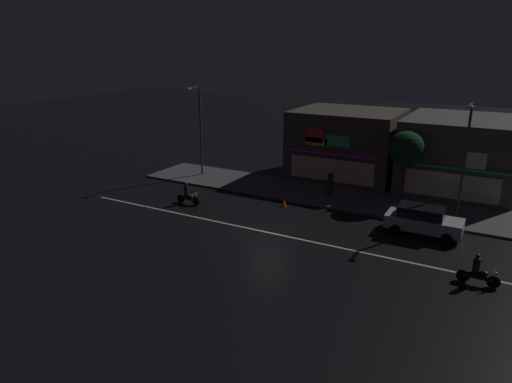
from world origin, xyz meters
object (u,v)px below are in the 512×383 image
streetlamp_west (199,124)px  pedestrian_on_sidewalk (330,184)px  motorcycle_lead (188,195)px  streetlamp_mid (465,152)px  traffic_cone (284,203)px  parked_car_near_kerb (423,220)px  motorcycle_following (478,272)px

streetlamp_west → pedestrian_on_sidewalk: bearing=-0.2°
streetlamp_west → motorcycle_lead: 8.07m
motorcycle_lead → streetlamp_mid: bearing=16.8°
motorcycle_lead → traffic_cone: 6.76m
pedestrian_on_sidewalk → parked_car_near_kerb: (7.19, -3.90, -0.12)m
traffic_cone → parked_car_near_kerb: bearing=-2.6°
pedestrian_on_sidewalk → motorcycle_lead: size_ratio=0.98×
streetlamp_mid → motorcycle_lead: streetlamp_mid is taller
streetlamp_west → pedestrian_on_sidewalk: streetlamp_west is taller
streetlamp_west → motorcycle_lead: streetlamp_west is taller
streetlamp_mid → traffic_cone: size_ratio=13.36×
parked_car_near_kerb → traffic_cone: parked_car_near_kerb is taller
streetlamp_mid → pedestrian_on_sidewalk: (-8.70, 0.55, -3.46)m
streetlamp_mid → motorcycle_following: 9.42m
pedestrian_on_sidewalk → parked_car_near_kerb: bearing=-86.1°
motorcycle_following → streetlamp_west: bearing=-23.1°
motorcycle_following → traffic_cone: bearing=-24.5°
pedestrian_on_sidewalk → streetlamp_mid: bearing=-61.3°
pedestrian_on_sidewalk → motorcycle_lead: (-8.22, -6.22, -0.36)m
streetlamp_mid → traffic_cone: streetlamp_mid is taller
motorcycle_following → streetlamp_mid: bearing=-78.6°
streetlamp_mid → motorcycle_following: size_ratio=3.87×
streetlamp_west → pedestrian_on_sidewalk: size_ratio=3.99×
streetlamp_west → streetlamp_mid: bearing=-1.7°
motorcycle_lead → traffic_cone: size_ratio=3.45×
streetlamp_west → parked_car_near_kerb: size_ratio=1.72×
streetlamp_west → traffic_cone: bearing=-20.2°
parked_car_near_kerb → motorcycle_lead: size_ratio=2.26×
parked_car_near_kerb → traffic_cone: bearing=-2.6°
streetlamp_mid → motorcycle_following: bearing=-77.6°
streetlamp_west → traffic_cone: 10.97m
streetlamp_mid → motorcycle_lead: size_ratio=3.87×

